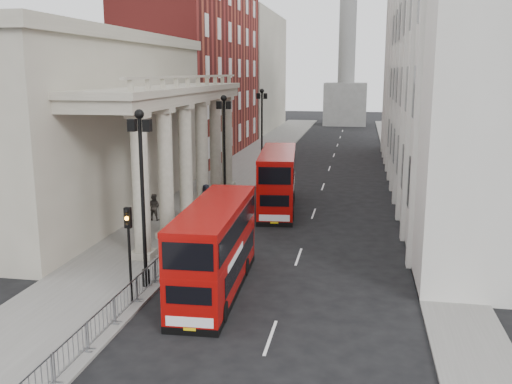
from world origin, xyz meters
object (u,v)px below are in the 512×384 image
lamp_post_mid (224,144)px  traffic_light (129,237)px  monument_column (347,40)px  lamp_post_north (262,125)px  bus_near (215,247)px  pedestrian_b (154,207)px  pedestrian_a (145,213)px  lamp_post_south (142,187)px  bus_far (278,179)px  pedestrian_c (206,197)px

lamp_post_mid → traffic_light: bearing=-89.7°
monument_column → lamp_post_north: monument_column is taller
bus_near → lamp_post_north: bearing=93.8°
lamp_post_north → traffic_light: (0.10, -34.02, -1.80)m
bus_near → pedestrian_b: 13.62m
lamp_post_north → pedestrian_b: 21.01m
lamp_post_mid → pedestrian_a: lamp_post_mid is taller
lamp_post_south → bus_far: 17.48m
pedestrian_b → bus_near: bearing=126.7°
traffic_light → bus_near: traffic_light is taller
bus_far → pedestrian_b: bearing=-152.5°
lamp_post_mid → pedestrian_c: (-1.27, -0.58, -3.85)m
monument_column → pedestrian_a: 79.90m
lamp_post_south → pedestrian_c: 15.95m
bus_far → pedestrian_b: 9.41m
monument_column → pedestrian_c: bearing=-96.2°
traffic_light → pedestrian_b: size_ratio=2.33×
monument_column → lamp_post_south: monument_column is taller
lamp_post_south → lamp_post_mid: bearing=90.0°
lamp_post_north → traffic_light: 34.07m
lamp_post_north → pedestrian_c: bearing=-94.4°
monument_column → pedestrian_c: (-7.87, -72.58, -14.92)m
monument_column → lamp_post_south: (-6.60, -88.00, -11.07)m
bus_far → pedestrian_c: (-5.11, -1.43, -1.24)m
lamp_post_north → bus_far: bearing=-75.8°
lamp_post_north → monument_column: bearing=83.3°
bus_near → monument_column: bearing=85.7°
pedestrian_c → traffic_light: bearing=-54.3°
pedestrian_a → bus_near: bearing=-48.5°
monument_column → lamp_post_north: (-6.60, -56.00, -11.07)m
bus_near → traffic_light: bearing=-146.6°
lamp_post_south → pedestrian_a: bearing=111.5°
lamp_post_mid → lamp_post_north: 16.00m
lamp_post_north → bus_far: (3.83, -15.14, -2.62)m
pedestrian_c → pedestrian_b: bearing=-94.8°
bus_far → lamp_post_south: bearing=-108.7°
lamp_post_mid → pedestrian_c: bearing=-155.7°
pedestrian_a → bus_far: bearing=45.1°
lamp_post_north → pedestrian_b: lamp_post_north is taller
lamp_post_south → pedestrian_a: lamp_post_south is taller
lamp_post_mid → traffic_light: 18.11m
lamp_post_mid → bus_far: lamp_post_mid is taller
lamp_post_south → traffic_light: lamp_post_south is taller
lamp_post_mid → pedestrian_a: bearing=-125.1°
lamp_post_south → bus_near: bearing=4.8°
bus_far → monument_column: bearing=81.9°
monument_column → pedestrian_c: 74.51m
lamp_post_south → lamp_post_north: 32.00m
lamp_post_north → pedestrian_a: bearing=-100.5°
pedestrian_b → pedestrian_c: (2.69, 3.69, 0.02)m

